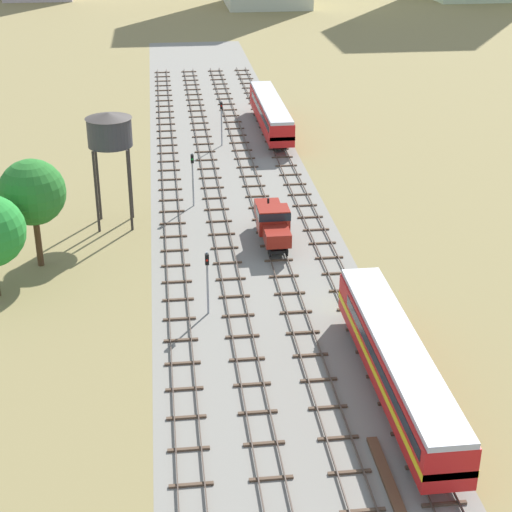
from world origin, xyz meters
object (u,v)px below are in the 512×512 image
diesel_railcar_centre_nearest (397,362)px  water_tower (109,131)px  diesel_railcar_centre_mid (271,112)px  signal_post_near (193,173)px  signal_post_mid (207,275)px  signal_post_nearest (221,118)px  shunter_loco_centre_left_near (273,221)px

diesel_railcar_centre_nearest → water_tower: size_ratio=1.94×
diesel_railcar_centre_mid → signal_post_near: (-10.74, -23.72, 0.80)m
diesel_railcar_centre_mid → signal_post_near: 26.05m
water_tower → signal_post_near: (7.30, 3.73, -5.48)m
diesel_railcar_centre_mid → signal_post_mid: bearing=-103.3°
signal_post_near → signal_post_nearest: bearing=77.3°
shunter_loco_centre_left_near → signal_post_nearest: signal_post_nearest is taller
diesel_railcar_centre_nearest → shunter_loco_centre_left_near: bearing=100.0°
signal_post_nearest → signal_post_mid: bearing=-96.0°
water_tower → signal_post_near: size_ratio=1.98×
diesel_railcar_centre_nearest → signal_post_near: 35.38m
diesel_railcar_centre_nearest → signal_post_near: bearing=107.7°
diesel_railcar_centre_nearest → signal_post_near: (-10.74, 33.70, 0.80)m
diesel_railcar_centre_mid → signal_post_mid: 46.63m
diesel_railcar_centre_nearest → signal_post_mid: size_ratio=4.11×
water_tower → signal_post_mid: 20.18m
diesel_railcar_centre_nearest → signal_post_mid: (-10.74, 12.04, 0.59)m
diesel_railcar_centre_nearest → signal_post_nearest: 53.09m
shunter_loco_centre_left_near → diesel_railcar_centre_mid: 33.40m
shunter_loco_centre_left_near → diesel_railcar_centre_nearest: bearing=-80.0°
shunter_loco_centre_left_near → signal_post_mid: size_ratio=1.70×
diesel_railcar_centre_mid → signal_post_mid: signal_post_mid is taller
shunter_loco_centre_left_near → signal_post_mid: signal_post_mid is taller
shunter_loco_centre_left_near → diesel_railcar_centre_mid: diesel_railcar_centre_mid is taller
diesel_railcar_centre_mid → water_tower: size_ratio=1.94×
shunter_loco_centre_left_near → diesel_railcar_centre_mid: (4.30, 33.12, 0.59)m
diesel_railcar_centre_mid → signal_post_nearest: 8.03m
shunter_loco_centre_left_near → water_tower: bearing=157.6°
shunter_loco_centre_left_near → water_tower: (-13.75, 5.67, 6.87)m
diesel_railcar_centre_nearest → shunter_loco_centre_left_near: size_ratio=2.42×
signal_post_nearest → signal_post_mid: size_ratio=1.07×
diesel_railcar_centre_mid → water_tower: bearing=-123.3°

